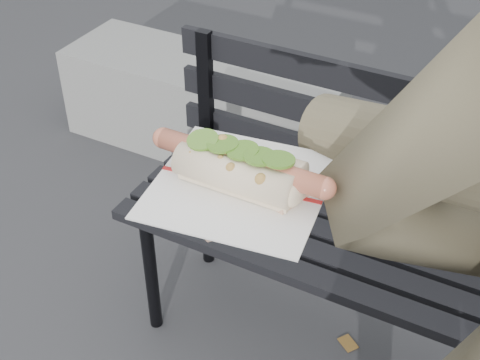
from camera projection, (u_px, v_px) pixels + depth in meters
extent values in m
cylinder|color=black|center=(151.00, 274.00, 2.04)|extent=(0.04, 0.04, 0.45)
cylinder|color=black|center=(207.00, 211.00, 2.28)|extent=(0.04, 0.04, 0.45)
cube|color=black|center=(368.00, 300.00, 1.64)|extent=(1.50, 0.07, 0.03)
cube|color=black|center=(380.00, 276.00, 1.70)|extent=(1.50, 0.07, 0.03)
cube|color=black|center=(390.00, 255.00, 1.77)|extent=(1.50, 0.07, 0.03)
cube|color=black|center=(401.00, 234.00, 1.83)|extent=(1.50, 0.07, 0.03)
cube|color=black|center=(410.00, 216.00, 1.89)|extent=(1.50, 0.07, 0.03)
cube|color=black|center=(206.00, 95.00, 2.03)|extent=(0.04, 0.03, 0.42)
cube|color=black|center=(419.00, 181.00, 1.85)|extent=(1.50, 0.02, 0.08)
cube|color=black|center=(427.00, 142.00, 1.77)|extent=(1.50, 0.02, 0.08)
cube|color=black|center=(436.00, 99.00, 1.69)|extent=(1.50, 0.02, 0.08)
cylinder|color=white|center=(185.00, 181.00, 1.84)|extent=(0.06, 0.06, 0.19)
cylinder|color=white|center=(183.00, 150.00, 1.78)|extent=(0.03, 0.03, 0.02)
cube|color=slate|center=(202.00, 106.00, 2.88)|extent=(1.20, 0.40, 0.40)
cylinder|color=#D8A384|center=(276.00, 199.00, 0.75)|extent=(0.09, 0.08, 0.07)
ellipsoid|color=#D8A384|center=(240.00, 197.00, 0.76)|extent=(0.10, 0.12, 0.03)
cylinder|color=#D8A384|center=(185.00, 196.00, 0.76)|extent=(0.06, 0.02, 0.02)
cylinder|color=#D8A384|center=(194.00, 187.00, 0.77)|extent=(0.06, 0.02, 0.02)
cylinder|color=#D8A384|center=(203.00, 178.00, 0.79)|extent=(0.06, 0.02, 0.02)
cylinder|color=#D8A384|center=(211.00, 169.00, 0.80)|extent=(0.06, 0.02, 0.02)
cylinder|color=#D8A384|center=(224.00, 227.00, 0.72)|extent=(0.04, 0.05, 0.02)
cube|color=white|center=(240.00, 186.00, 0.75)|extent=(0.21, 0.21, 0.00)
cube|color=#B21E1E|center=(240.00, 185.00, 0.75)|extent=(0.19, 0.03, 0.00)
cylinder|color=#C6684C|center=(240.00, 162.00, 0.73)|extent=(0.20, 0.02, 0.02)
sphere|color=#C6684C|center=(163.00, 138.00, 0.77)|extent=(0.02, 0.02, 0.02)
sphere|color=#C6684C|center=(325.00, 188.00, 0.69)|extent=(0.03, 0.02, 0.02)
sphere|color=#9E6B2D|center=(254.00, 159.00, 0.72)|extent=(0.01, 0.01, 0.01)
sphere|color=#9E6B2D|center=(265.00, 165.00, 0.71)|extent=(0.01, 0.01, 0.01)
sphere|color=#9E6B2D|center=(287.00, 157.00, 0.72)|extent=(0.01, 0.01, 0.01)
sphere|color=#9E6B2D|center=(208.00, 144.00, 0.75)|extent=(0.01, 0.01, 0.01)
sphere|color=#9E6B2D|center=(197.00, 137.00, 0.76)|extent=(0.01, 0.01, 0.01)
sphere|color=#9E6B2D|center=(275.00, 170.00, 0.72)|extent=(0.01, 0.01, 0.01)
sphere|color=#9E6B2D|center=(201.00, 141.00, 0.76)|extent=(0.01, 0.01, 0.01)
sphere|color=#9E6B2D|center=(261.00, 180.00, 0.70)|extent=(0.01, 0.01, 0.01)
sphere|color=#9E6B2D|center=(277.00, 162.00, 0.72)|extent=(0.01, 0.01, 0.01)
sphere|color=#9E6B2D|center=(243.00, 150.00, 0.74)|extent=(0.01, 0.01, 0.01)
sphere|color=#9E6B2D|center=(241.00, 159.00, 0.72)|extent=(0.01, 0.01, 0.01)
sphere|color=#9E6B2D|center=(262.00, 149.00, 0.73)|extent=(0.01, 0.01, 0.01)
sphere|color=#9E6B2D|center=(191.00, 154.00, 0.73)|extent=(0.01, 0.01, 0.01)
sphere|color=#9E6B2D|center=(289.00, 159.00, 0.72)|extent=(0.01, 0.01, 0.01)
sphere|color=#9E6B2D|center=(220.00, 159.00, 0.72)|extent=(0.01, 0.01, 0.01)
sphere|color=#9E6B2D|center=(231.00, 168.00, 0.71)|extent=(0.01, 0.01, 0.01)
sphere|color=#9E6B2D|center=(264.00, 156.00, 0.72)|extent=(0.01, 0.01, 0.01)
sphere|color=#9E6B2D|center=(247.00, 159.00, 0.72)|extent=(0.01, 0.01, 0.01)
sphere|color=#9E6B2D|center=(277.00, 158.00, 0.73)|extent=(0.01, 0.01, 0.01)
sphere|color=#9E6B2D|center=(234.00, 165.00, 0.72)|extent=(0.01, 0.01, 0.01)
sphere|color=#9E6B2D|center=(215.00, 144.00, 0.75)|extent=(0.01, 0.01, 0.01)
sphere|color=#9E6B2D|center=(278.00, 164.00, 0.71)|extent=(0.01, 0.01, 0.01)
sphere|color=#9E6B2D|center=(223.00, 141.00, 0.74)|extent=(0.01, 0.01, 0.01)
sphere|color=#9E6B2D|center=(287.00, 175.00, 0.70)|extent=(0.01, 0.01, 0.01)
cylinder|color=#4F8323|center=(203.00, 140.00, 0.74)|extent=(0.04, 0.04, 0.01)
cylinder|color=#4F8323|center=(223.00, 144.00, 0.73)|extent=(0.04, 0.04, 0.01)
cylinder|color=#4F8323|center=(243.00, 150.00, 0.72)|extent=(0.04, 0.04, 0.01)
cylinder|color=#4F8323|center=(260.00, 156.00, 0.71)|extent=(0.04, 0.04, 0.00)
cylinder|color=#4F8323|center=(279.00, 160.00, 0.71)|extent=(0.04, 0.04, 0.01)
cube|color=brown|center=(171.00, 149.00, 2.97)|extent=(0.07, 0.05, 0.00)
cube|color=brown|center=(203.00, 119.00, 3.17)|extent=(0.05, 0.05, 0.00)
cube|color=brown|center=(348.00, 343.00, 2.11)|extent=(0.07, 0.07, 0.00)
cube|color=brown|center=(94.00, 88.00, 3.40)|extent=(0.06, 0.07, 0.00)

